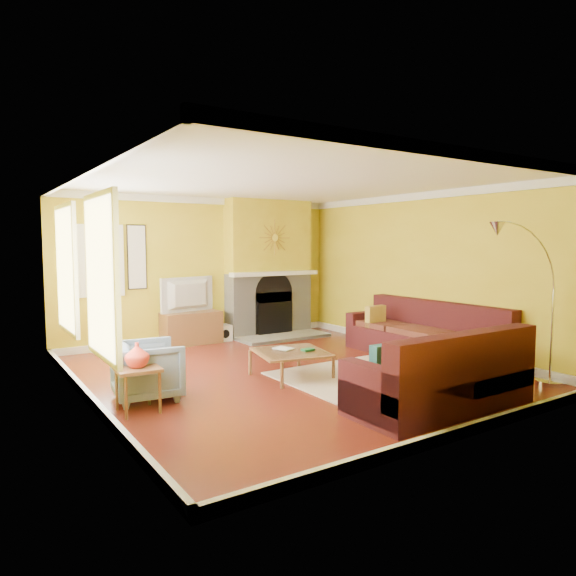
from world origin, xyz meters
TOP-DOWN VIEW (x-y plane):
  - floor at (0.00, 0.00)m, footprint 5.50×6.00m
  - ceiling at (0.00, 0.00)m, footprint 5.50×6.00m
  - wall_back at (0.00, 3.01)m, footprint 5.50×0.02m
  - wall_front at (0.00, -3.01)m, footprint 5.50×0.02m
  - wall_left at (-2.76, 0.00)m, footprint 0.02×6.00m
  - wall_right at (2.76, 0.00)m, footprint 0.02×6.00m
  - baseboard at (0.00, 0.00)m, footprint 5.50×6.00m
  - crown_molding at (0.00, 0.00)m, footprint 5.50×6.00m
  - window_left_near at (-2.72, 1.30)m, footprint 0.06×1.22m
  - window_left_far at (-2.72, -0.60)m, footprint 0.06×1.22m
  - window_back at (-1.90, 2.96)m, footprint 0.82×0.06m
  - wall_art at (-1.25, 2.97)m, footprint 0.34×0.04m
  - fireplace at (1.35, 2.80)m, footprint 1.80×0.40m
  - mantel at (1.35, 2.56)m, footprint 1.92×0.22m
  - hearth at (1.35, 2.25)m, footprint 1.80×0.70m
  - sunburst at (1.35, 2.57)m, footprint 0.70×0.04m
  - rug at (0.82, -0.73)m, footprint 2.40×1.80m
  - sectional_sofa at (1.09, -0.86)m, footprint 3.32×3.68m
  - coffee_table at (-0.12, -0.22)m, footprint 1.10×1.10m
  - media_console at (-0.35, 2.74)m, footprint 1.07×0.48m
  - tv at (-0.35, 2.74)m, footprint 1.11×0.38m
  - subwoofer at (0.25, 2.70)m, footprint 0.30×0.30m
  - armchair at (-2.10, -0.13)m, footprint 0.84×0.83m
  - side_table at (-2.34, -0.54)m, footprint 0.48×0.48m
  - vase at (-2.34, -0.54)m, footprint 0.27×0.27m
  - book at (-0.26, -0.13)m, footprint 0.26×0.31m
  - arc_lamp at (1.92, -2.41)m, footprint 1.33×0.36m

SIDE VIEW (x-z plane):
  - floor at x=0.00m, z-range -0.02..0.00m
  - rug at x=0.82m, z-range 0.00..0.02m
  - hearth at x=1.35m, z-range 0.00..0.06m
  - baseboard at x=0.00m, z-range 0.00..0.12m
  - subwoofer at x=0.25m, z-range 0.00..0.30m
  - coffee_table at x=-0.12m, z-range 0.00..0.37m
  - side_table at x=-2.34m, z-range 0.00..0.50m
  - media_console at x=-0.35m, z-range 0.00..0.59m
  - armchair at x=-2.10m, z-range 0.00..0.69m
  - book at x=-0.26m, z-range 0.37..0.39m
  - sectional_sofa at x=1.09m, z-range 0.00..0.90m
  - vase at x=-2.34m, z-range 0.50..0.77m
  - tv at x=-0.35m, z-range 0.59..1.23m
  - arc_lamp at x=1.92m, z-range 0.00..2.08m
  - mantel at x=1.35m, z-range 1.21..1.29m
  - wall_back at x=0.00m, z-range 0.00..2.70m
  - wall_front at x=0.00m, z-range 0.00..2.70m
  - wall_left at x=-2.76m, z-range 0.00..2.70m
  - wall_right at x=2.76m, z-range 0.00..2.70m
  - fireplace at x=1.35m, z-range 0.00..2.70m
  - window_left_near at x=-2.72m, z-range 0.64..2.36m
  - window_left_far at x=-2.72m, z-range 0.64..2.36m
  - window_back at x=-1.90m, z-range 0.94..2.16m
  - wall_art at x=-1.25m, z-range 1.03..2.17m
  - sunburst at x=1.35m, z-range 1.60..2.30m
  - crown_molding at x=0.00m, z-range 2.58..2.70m
  - ceiling at x=0.00m, z-range 2.70..2.72m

